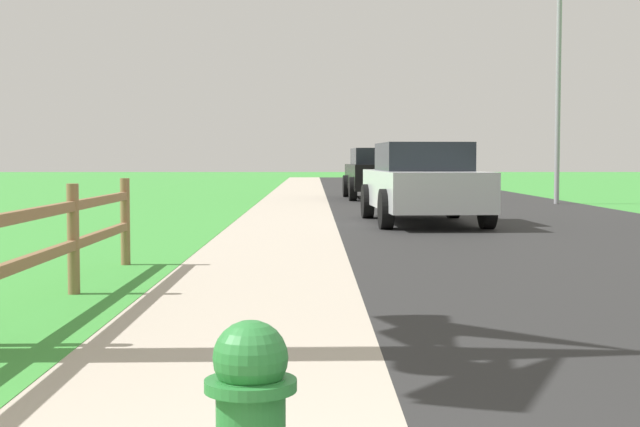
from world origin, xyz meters
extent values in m
plane|color=green|center=(0.00, 25.00, 0.00)|extent=(120.00, 120.00, 0.00)
cube|color=#282828|center=(3.50, 27.00, 0.00)|extent=(7.00, 66.00, 0.01)
cube|color=#B5A997|center=(-3.00, 27.00, 0.00)|extent=(6.00, 66.00, 0.01)
cube|color=green|center=(-4.50, 27.00, 0.01)|extent=(5.00, 66.00, 0.00)
cylinder|color=#287233|center=(-0.63, 1.34, 0.57)|extent=(0.28, 0.28, 0.03)
sphere|color=#287233|center=(-0.63, 1.34, 0.65)|extent=(0.23, 0.23, 0.23)
cube|color=#22612B|center=(-0.63, 1.34, 0.72)|extent=(0.04, 0.04, 0.04)
cylinder|color=brown|center=(-2.63, 6.99, 0.51)|extent=(0.11, 0.11, 1.02)
cylinder|color=brown|center=(-2.63, 9.32, 0.51)|extent=(0.11, 0.11, 1.02)
cube|color=#B7BABF|center=(1.68, 16.35, 0.66)|extent=(2.05, 4.96, 0.71)
cube|color=#1E232B|center=(1.68, 16.38, 1.29)|extent=(1.70, 2.31, 0.54)
cylinder|color=black|center=(0.70, 17.81, 0.36)|extent=(0.25, 0.73, 0.72)
cylinder|color=black|center=(2.52, 17.90, 0.36)|extent=(0.25, 0.73, 0.72)
cylinder|color=black|center=(0.85, 14.79, 0.36)|extent=(0.25, 0.73, 0.72)
cylinder|color=black|center=(2.66, 14.88, 0.36)|extent=(0.25, 0.73, 0.72)
cube|color=black|center=(1.66, 27.19, 0.69)|extent=(2.05, 4.63, 0.77)
cube|color=#1E232B|center=(1.66, 27.26, 1.32)|extent=(1.76, 2.49, 0.50)
cylinder|color=black|center=(0.66, 28.58, 0.36)|extent=(0.24, 0.72, 0.71)
cylinder|color=black|center=(2.58, 28.63, 0.36)|extent=(0.24, 0.72, 0.71)
cylinder|color=black|center=(0.74, 25.74, 0.36)|extent=(0.24, 0.72, 0.71)
cylinder|color=black|center=(2.66, 25.80, 0.36)|extent=(0.24, 0.72, 0.71)
cylinder|color=gray|center=(6.30, 23.92, 3.23)|extent=(0.14, 0.14, 6.47)
camera|label=1|loc=(-0.44, -1.40, 1.25)|focal=51.62mm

